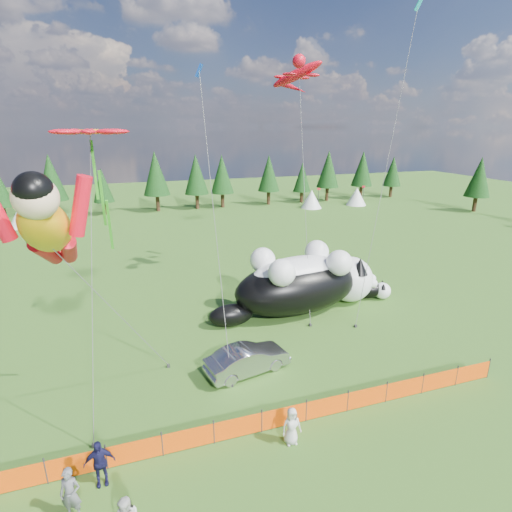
# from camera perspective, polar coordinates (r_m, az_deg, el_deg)

# --- Properties ---
(ground) EXTENTS (160.00, 160.00, 0.00)m
(ground) POSITION_cam_1_polar(r_m,az_deg,el_deg) (20.51, 0.71, -17.92)
(ground) COLOR #15370A
(ground) RESTS_ON ground
(safety_fence) EXTENTS (22.06, 0.06, 1.10)m
(safety_fence) POSITION_cam_1_polar(r_m,az_deg,el_deg) (17.99, 4.06, -21.90)
(safety_fence) COLOR #262626
(safety_fence) RESTS_ON ground
(tree_line) EXTENTS (90.00, 4.00, 8.00)m
(tree_line) POSITION_cam_1_polar(r_m,az_deg,el_deg) (61.48, -13.23, 9.97)
(tree_line) COLOR black
(tree_line) RESTS_ON ground
(festival_tents) EXTENTS (50.00, 3.20, 2.80)m
(festival_tents) POSITION_cam_1_polar(r_m,az_deg,el_deg) (59.05, -1.81, 7.56)
(festival_tents) COLOR white
(festival_tents) RESTS_ON ground
(cat_large) EXTENTS (12.23, 5.36, 4.42)m
(cat_large) POSITION_cam_1_polar(r_m,az_deg,el_deg) (27.19, 7.05, -3.59)
(cat_large) COLOR black
(cat_large) RESTS_ON ground
(cat_small) EXTENTS (4.22, 3.04, 1.65)m
(cat_small) POSITION_cam_1_polar(r_m,az_deg,el_deg) (30.47, 15.00, -4.34)
(cat_small) COLOR black
(cat_small) RESTS_ON ground
(car) EXTENTS (4.63, 2.45, 1.45)m
(car) POSITION_cam_1_polar(r_m,az_deg,el_deg) (21.03, -1.20, -14.54)
(car) COLOR #A5A4A9
(car) RESTS_ON ground
(spectator_a) EXTENTS (0.79, 0.64, 1.87)m
(spectator_a) POSITION_cam_1_polar(r_m,az_deg,el_deg) (15.86, -24.97, -28.42)
(spectator_a) COLOR #58595D
(spectator_a) RESTS_ON ground
(spectator_c) EXTENTS (1.07, 0.57, 1.79)m
(spectator_c) POSITION_cam_1_polar(r_m,az_deg,el_deg) (16.53, -21.46, -25.83)
(spectator_c) COLOR #151438
(spectator_c) RESTS_ON ground
(spectator_e) EXTENTS (0.80, 0.54, 1.59)m
(spectator_e) POSITION_cam_1_polar(r_m,az_deg,el_deg) (17.13, 5.10, -23.04)
(spectator_e) COLOR beige
(spectator_e) RESTS_ON ground
(superhero_kite) EXTENTS (6.39, 6.86, 11.95)m
(superhero_kite) POSITION_cam_1_polar(r_m,az_deg,el_deg) (15.07, -27.76, 3.62)
(superhero_kite) COLOR #FFA70D
(superhero_kite) RESTS_ON ground
(gecko_kite) EXTENTS (6.11, 12.13, 18.00)m
(gecko_kite) POSITION_cam_1_polar(r_m,az_deg,el_deg) (32.13, 5.85, 24.39)
(gecko_kite) COLOR red
(gecko_kite) RESTS_ON ground
(flower_kite) EXTENTS (3.54, 4.05, 12.06)m
(flower_kite) POSITION_cam_1_polar(r_m,az_deg,el_deg) (16.23, -22.59, 15.51)
(flower_kite) COLOR red
(flower_kite) RESTS_ON ground
(diamond_kite_a) EXTENTS (0.52, 6.40, 15.84)m
(diamond_kite_a) POSITION_cam_1_polar(r_m,az_deg,el_deg) (21.97, -7.84, 22.41)
(diamond_kite_a) COLOR #0B39A9
(diamond_kite_a) RESTS_ON ground
(diamond_kite_b) EXTENTS (7.26, 6.36, 21.55)m
(diamond_kite_b) POSITION_cam_1_polar(r_m,az_deg,el_deg) (32.10, 21.59, 27.93)
(diamond_kite_b) COLOR #0D9DA4
(diamond_kite_b) RESTS_ON ground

